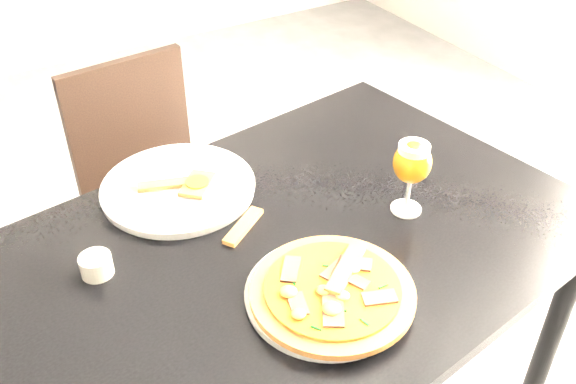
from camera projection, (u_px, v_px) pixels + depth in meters
dining_table at (289, 274)px, 1.32m from camera, size 1.31×0.97×0.75m
chair_far at (154, 191)px, 1.89m from camera, size 0.42×0.42×0.83m
plate_main at (327, 295)px, 1.13m from camera, size 0.38×0.38×0.02m
pizza at (333, 290)px, 1.12m from camera, size 0.29×0.29×0.03m
plate_second at (178, 188)px, 1.39m from camera, size 0.38×0.38×0.02m
crust_scraps at (186, 184)px, 1.38m from camera, size 0.17×0.12×0.01m
loose_crust at (243, 226)px, 1.29m from camera, size 0.12×0.09×0.01m
sauce_cup at (96, 264)px, 1.18m from camera, size 0.06×0.06×0.04m
beer_glass at (412, 163)px, 1.27m from camera, size 0.08×0.08×0.16m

